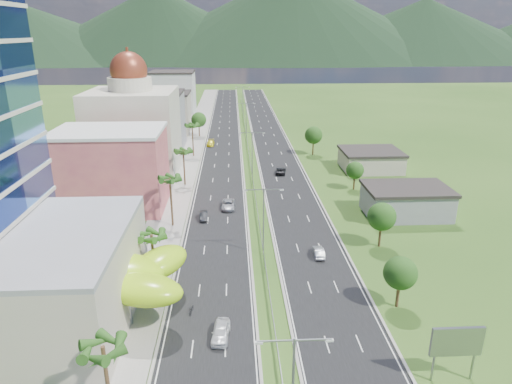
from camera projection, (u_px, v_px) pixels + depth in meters
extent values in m
plane|color=#2D5119|center=(268.00, 289.00, 61.95)|extent=(500.00, 500.00, 0.00)
cube|color=black|center=(223.00, 140.00, 146.27)|extent=(11.00, 260.00, 0.04)
cube|color=black|center=(270.00, 139.00, 146.99)|extent=(11.00, 260.00, 0.04)
cube|color=gray|center=(194.00, 140.00, 145.79)|extent=(7.00, 260.00, 0.12)
cube|color=gray|center=(249.00, 152.00, 129.49)|extent=(0.08, 216.00, 0.28)
cube|color=gray|center=(241.00, 100.00, 225.56)|extent=(0.10, 0.12, 0.70)
cube|color=gray|center=(276.00, 341.00, 34.73)|extent=(2.88, 0.12, 0.12)
cube|color=gray|center=(313.00, 340.00, 34.87)|extent=(2.88, 0.12, 0.12)
cube|color=silver|center=(259.00, 343.00, 34.71)|extent=(0.60, 0.25, 0.18)
cube|color=silver|center=(330.00, 340.00, 34.97)|extent=(0.60, 0.25, 0.18)
cylinder|color=gray|center=(263.00, 222.00, 69.51)|extent=(0.20, 0.20, 11.00)
cube|color=gray|center=(254.00, 190.00, 67.67)|extent=(2.88, 0.12, 0.12)
cube|color=gray|center=(273.00, 189.00, 67.81)|extent=(2.88, 0.12, 0.12)
cube|color=silver|center=(245.00, 191.00, 67.64)|extent=(0.60, 0.25, 0.18)
cube|color=silver|center=(282.00, 190.00, 67.90)|extent=(0.60, 0.25, 0.18)
cylinder|color=gray|center=(252.00, 155.00, 107.15)|extent=(0.20, 0.20, 11.00)
cube|color=gray|center=(246.00, 133.00, 105.31)|extent=(2.88, 0.12, 0.12)
cube|color=gray|center=(258.00, 133.00, 105.45)|extent=(2.88, 0.12, 0.12)
cube|color=silver|center=(240.00, 133.00, 105.28)|extent=(0.60, 0.25, 0.18)
cube|color=silver|center=(264.00, 133.00, 105.54)|extent=(0.60, 0.25, 0.18)
cylinder|color=gray|center=(246.00, 120.00, 149.50)|extent=(0.20, 0.20, 11.00)
cube|color=gray|center=(242.00, 103.00, 147.65)|extent=(2.88, 0.12, 0.12)
cube|color=gray|center=(251.00, 103.00, 147.79)|extent=(2.88, 0.12, 0.12)
cube|color=silver|center=(238.00, 104.00, 147.62)|extent=(0.60, 0.25, 0.18)
cube|color=silver|center=(254.00, 104.00, 147.89)|extent=(0.60, 0.25, 0.18)
cylinder|color=gray|center=(243.00, 100.00, 191.84)|extent=(0.20, 0.20, 11.00)
cube|color=gray|center=(239.00, 87.00, 190.00)|extent=(2.88, 0.12, 0.12)
cube|color=gray|center=(246.00, 87.00, 190.14)|extent=(2.88, 0.12, 0.12)
cube|color=silver|center=(236.00, 87.00, 189.97)|extent=(0.60, 0.25, 0.18)
cube|color=silver|center=(249.00, 87.00, 190.23)|extent=(0.60, 0.25, 0.18)
cylinder|color=gray|center=(82.00, 289.00, 58.23)|extent=(0.50, 0.50, 4.00)
cylinder|color=gray|center=(130.00, 310.00, 53.87)|extent=(0.50, 0.50, 4.00)
cylinder|color=gray|center=(88.00, 326.00, 50.85)|extent=(0.50, 0.50, 4.00)
cylinder|color=gray|center=(153.00, 287.00, 58.67)|extent=(0.50, 0.50, 4.00)
cube|color=#B84B5C|center=(112.00, 171.00, 88.19)|extent=(20.00, 15.00, 15.00)
cube|color=beige|center=(134.00, 133.00, 109.00)|extent=(20.00, 20.00, 20.00)
cylinder|color=beige|center=(130.00, 84.00, 105.14)|extent=(10.00, 10.00, 3.00)
sphere|color=maroon|center=(129.00, 70.00, 104.14)|extent=(8.40, 8.40, 8.40)
cube|color=gray|center=(156.00, 121.00, 133.24)|extent=(16.00, 15.00, 16.00)
cube|color=#B7AB96|center=(166.00, 114.00, 154.44)|extent=(16.00, 15.00, 13.00)
cube|color=silver|center=(174.00, 97.00, 175.25)|extent=(16.00, 15.00, 18.00)
cylinder|color=gray|center=(433.00, 367.00, 45.20)|extent=(0.24, 0.24, 3.20)
cylinder|color=gray|center=(472.00, 366.00, 45.39)|extent=(0.24, 0.24, 3.20)
cube|color=#D85919|center=(457.00, 342.00, 44.29)|extent=(5.20, 0.35, 3.20)
cube|color=gray|center=(406.00, 202.00, 85.99)|extent=(15.00, 10.00, 5.00)
cube|color=#B7AB96|center=(371.00, 161.00, 114.42)|extent=(14.00, 12.00, 4.40)
cylinder|color=#47301C|center=(153.00, 260.00, 61.82)|extent=(0.36, 0.36, 7.50)
cylinder|color=#47301C|center=(171.00, 202.00, 80.39)|extent=(0.36, 0.36, 9.00)
cylinder|color=#47301C|center=(184.00, 168.00, 102.20)|extent=(0.36, 0.36, 8.00)
cylinder|color=#47301C|center=(193.00, 141.00, 125.59)|extent=(0.36, 0.36, 8.80)
cylinder|color=#47301C|center=(199.00, 129.00, 149.77)|extent=(0.40, 0.40, 4.90)
sphere|color=#28541A|center=(199.00, 120.00, 148.71)|extent=(4.90, 4.90, 4.90)
cylinder|color=#47301C|center=(398.00, 292.00, 57.31)|extent=(0.40, 0.40, 4.20)
sphere|color=#28541A|center=(400.00, 273.00, 56.41)|extent=(4.20, 4.20, 4.20)
cylinder|color=#47301C|center=(380.00, 233.00, 73.40)|extent=(0.40, 0.40, 4.55)
sphere|color=#28541A|center=(382.00, 217.00, 72.42)|extent=(4.55, 4.55, 4.55)
cylinder|color=#47301C|center=(354.00, 181.00, 100.01)|extent=(0.40, 0.40, 3.85)
sphere|color=#28541A|center=(355.00, 170.00, 99.18)|extent=(3.85, 3.85, 3.85)
cylinder|color=#47301C|center=(313.00, 146.00, 127.87)|extent=(0.40, 0.40, 4.90)
sphere|color=#28541A|center=(314.00, 135.00, 126.81)|extent=(4.90, 4.90, 4.90)
imported|color=white|center=(221.00, 332.00, 51.78)|extent=(2.38, 4.89, 1.61)
imported|color=black|center=(204.00, 216.00, 84.42)|extent=(1.77, 4.23, 1.36)
imported|color=#A0A2A8|center=(228.00, 205.00, 89.61)|extent=(2.64, 5.52, 1.52)
imported|color=gold|center=(211.00, 143.00, 138.55)|extent=(2.43, 5.38, 1.53)
imported|color=#AFB0B7|center=(319.00, 252.00, 70.66)|extent=(1.60, 4.23, 1.38)
imported|color=black|center=(281.00, 171.00, 111.42)|extent=(3.06, 5.23, 1.37)
imported|color=black|center=(191.00, 308.00, 56.51)|extent=(0.80, 1.96, 1.22)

